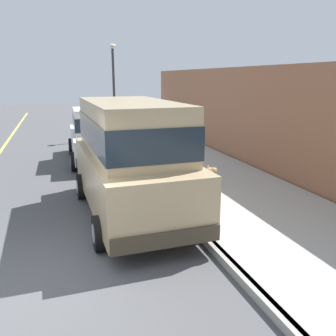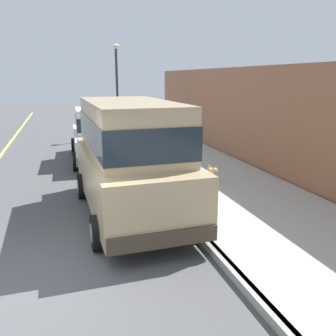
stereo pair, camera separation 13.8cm
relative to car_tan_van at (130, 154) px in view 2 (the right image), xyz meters
name	(u,v)px [view 2 (the right image)]	position (x,y,z in m)	size (l,w,h in m)	color
ground_plane	(15,294)	(-2.19, -2.58, -1.39)	(80.00, 80.00, 0.00)	#4C4C4F
curb	(221,258)	(1.01, -2.58, -1.32)	(0.16, 64.00, 0.14)	gray
sidewalk	(312,244)	(2.81, -2.58, -1.32)	(3.60, 64.00, 0.14)	#A8A59E
car_tan_van	(130,154)	(0.00, 0.00, 0.00)	(2.24, 4.95, 2.52)	tan
car_white_sedan	(99,134)	(-0.09, 5.72, -0.41)	(2.10, 4.63, 1.92)	white
dog_tan	(212,172)	(2.58, 1.47, -0.97)	(0.24, 0.76, 0.49)	tan
street_lamp	(117,79)	(1.36, 10.57, 1.51)	(0.36, 0.36, 4.42)	#2D2D33
building_facade	(251,117)	(4.91, 3.60, 0.28)	(0.50, 20.00, 3.35)	#8C5B42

